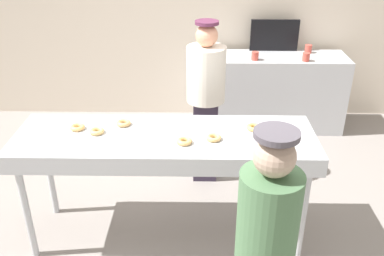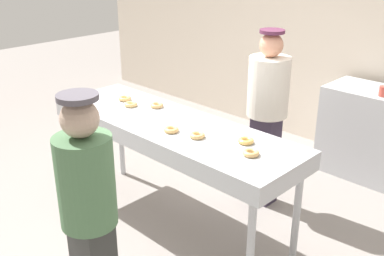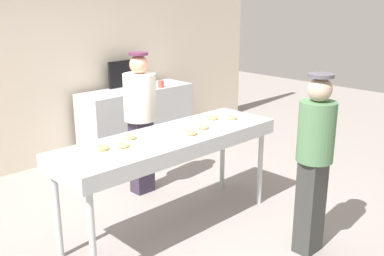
{
  "view_description": "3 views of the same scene",
  "coord_description": "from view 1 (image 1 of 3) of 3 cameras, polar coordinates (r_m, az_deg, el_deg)",
  "views": [
    {
      "loc": [
        0.26,
        -2.9,
        2.53
      ],
      "look_at": [
        0.21,
        0.05,
        1.02
      ],
      "focal_mm": 39.55,
      "sensor_mm": 36.0,
      "label": 1
    },
    {
      "loc": [
        2.55,
        -2.36,
        2.36
      ],
      "look_at": [
        0.25,
        0.0,
        1.0
      ],
      "focal_mm": 42.66,
      "sensor_mm": 36.0,
      "label": 2
    },
    {
      "loc": [
        -2.7,
        -3.1,
        2.27
      ],
      "look_at": [
        0.35,
        0.06,
        0.97
      ],
      "focal_mm": 42.0,
      "sensor_mm": 36.0,
      "label": 3
    }
  ],
  "objects": [
    {
      "name": "menu_display",
      "position": [
        5.52,
        11.05,
        12.18
      ],
      "size": [
        0.6,
        0.04,
        0.39
      ],
      "primitive_type": "cube",
      "color": "black",
      "rests_on": "prep_counter"
    },
    {
      "name": "paper_cup_1",
      "position": [
        5.15,
        8.49,
        9.59
      ],
      "size": [
        0.08,
        0.08,
        0.1
      ],
      "primitive_type": "cylinder",
      "color": "#CC4C3F",
      "rests_on": "prep_counter"
    },
    {
      "name": "prep_counter",
      "position": [
        5.51,
        10.82,
        4.77
      ],
      "size": [
        1.76,
        0.58,
        0.95
      ],
      "primitive_type": "cube",
      "color": "#B7BABF",
      "rests_on": "ground"
    },
    {
      "name": "paper_cup_2",
      "position": [
        5.23,
        15.13,
        9.24
      ],
      "size": [
        0.08,
        0.08,
        0.1
      ],
      "primitive_type": "cylinder",
      "color": "#CC4C3F",
      "rests_on": "prep_counter"
    },
    {
      "name": "glazed_donut_4",
      "position": [
        3.22,
        2.94,
        -1.3
      ],
      "size": [
        0.13,
        0.13,
        0.04
      ],
      "primitive_type": "torus",
      "rotation": [
        0.0,
        0.0,
        1.44
      ],
      "color": "#E4B46A",
      "rests_on": "fryer_conveyor"
    },
    {
      "name": "glazed_donut_5",
      "position": [
        3.3,
        11.24,
        -1.03
      ],
      "size": [
        0.13,
        0.13,
        0.04
      ],
      "primitive_type": "torus",
      "rotation": [
        0.0,
        0.0,
        1.46
      ],
      "color": "#E5B169",
      "rests_on": "fryer_conveyor"
    },
    {
      "name": "glazed_donut_1",
      "position": [
        3.39,
        -12.72,
        -0.41
      ],
      "size": [
        0.14,
        0.14,
        0.04
      ],
      "primitive_type": "torus",
      "rotation": [
        0.0,
        0.0,
        0.2
      ],
      "color": "#E5B86B",
      "rests_on": "fryer_conveyor"
    },
    {
      "name": "worker_baker",
      "position": [
        4.1,
        1.88,
        4.72
      ],
      "size": [
        0.37,
        0.37,
        1.66
      ],
      "rotation": [
        0.0,
        0.0,
        3.39
      ],
      "color": "#32283B",
      "rests_on": "ground"
    },
    {
      "name": "ground_plane",
      "position": [
        3.86,
        -3.25,
        -13.9
      ],
      "size": [
        16.0,
        16.0,
        0.0
      ],
      "primitive_type": "plane",
      "color": "gray"
    },
    {
      "name": "paper_cup_0",
      "position": [
        5.57,
        15.41,
        10.25
      ],
      "size": [
        0.08,
        0.08,
        0.1
      ],
      "primitive_type": "cylinder",
      "color": "#CC4C3F",
      "rests_on": "prep_counter"
    },
    {
      "name": "glazed_donut_2",
      "position": [
        3.48,
        -9.21,
        0.67
      ],
      "size": [
        0.17,
        0.17,
        0.04
      ],
      "primitive_type": "torus",
      "rotation": [
        0.0,
        0.0,
        2.35
      ],
      "color": "tan",
      "rests_on": "fryer_conveyor"
    },
    {
      "name": "glazed_donut_6",
      "position": [
        3.49,
        -15.2,
        0.1
      ],
      "size": [
        0.16,
        0.16,
        0.04
      ],
      "primitive_type": "torus",
      "rotation": [
        0.0,
        0.0,
        0.98
      ],
      "color": "#EBB266",
      "rests_on": "fryer_conveyor"
    },
    {
      "name": "customer_waiting",
      "position": [
        2.37,
        9.76,
        -16.2
      ],
      "size": [
        0.32,
        0.32,
        1.65
      ],
      "rotation": [
        0.0,
        0.0,
        0.07
      ],
      "color": "#323330",
      "rests_on": "ground"
    },
    {
      "name": "glazed_donut_3",
      "position": [
        3.16,
        -1.04,
        -1.79
      ],
      "size": [
        0.14,
        0.14,
        0.04
      ],
      "primitive_type": "torus",
      "rotation": [
        0.0,
        0.0,
        2.89
      ],
      "color": "#E3AF65",
      "rests_on": "fryer_conveyor"
    },
    {
      "name": "fryer_conveyor",
      "position": [
        3.33,
        -3.65,
        -2.13
      ],
      "size": [
        2.35,
        0.72,
        0.98
      ],
      "color": "#B7BABF",
      "rests_on": "ground"
    },
    {
      "name": "glazed_donut_0",
      "position": [
        3.4,
        8.34,
        0.09
      ],
      "size": [
        0.17,
        0.17,
        0.04
      ],
      "primitive_type": "torus",
      "rotation": [
        0.0,
        0.0,
        2.2
      ],
      "color": "#ECB85C",
      "rests_on": "fryer_conveyor"
    }
  ]
}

